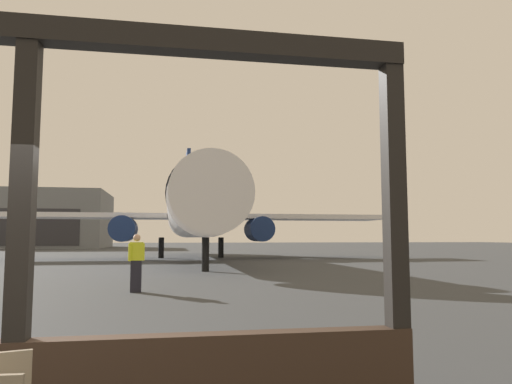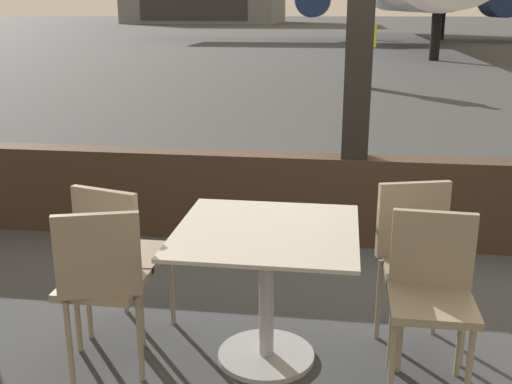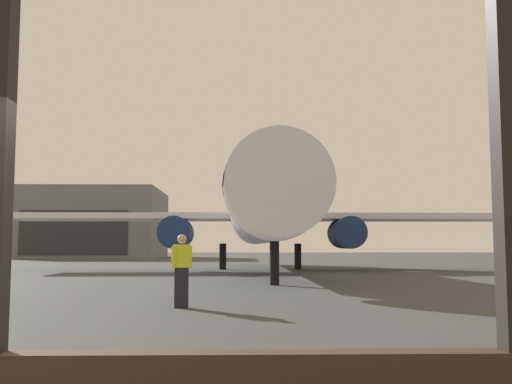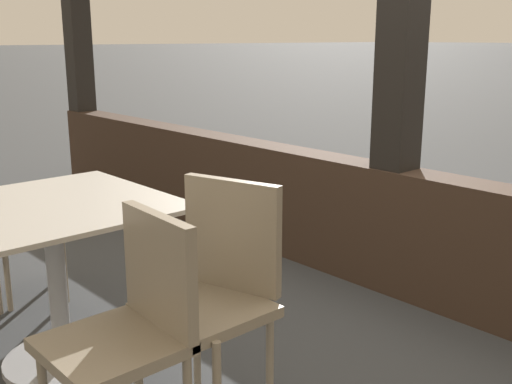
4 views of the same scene
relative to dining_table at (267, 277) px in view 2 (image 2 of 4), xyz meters
The scene contains 8 objects.
ground_plane 41.80m from the dining_table, 89.38° to the left, with size 220.00×220.00×0.00m, color #383A3D.
window_frame 2.03m from the dining_table, 75.82° to the left, with size 7.66×0.24×3.76m.
dining_table is the anchor object (origin of this frame).
cafe_chair_window_left 0.84m from the dining_table, behind, with size 0.47×0.47×0.91m.
cafe_chair_window_right 0.83m from the dining_table, 161.57° to the right, with size 0.48×0.48×0.91m.
cafe_chair_aisle_left 0.82m from the dining_table, ahead, with size 0.41×0.41×0.88m.
cafe_chair_aisle_right 0.83m from the dining_table, 18.42° to the left, with size 0.47×0.47×0.92m.
ground_crew_worker 12.07m from the dining_table, 86.09° to the left, with size 0.47×0.39×1.74m.
Camera 2 is at (-0.09, -4.70, 1.81)m, focal length 43.02 mm.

